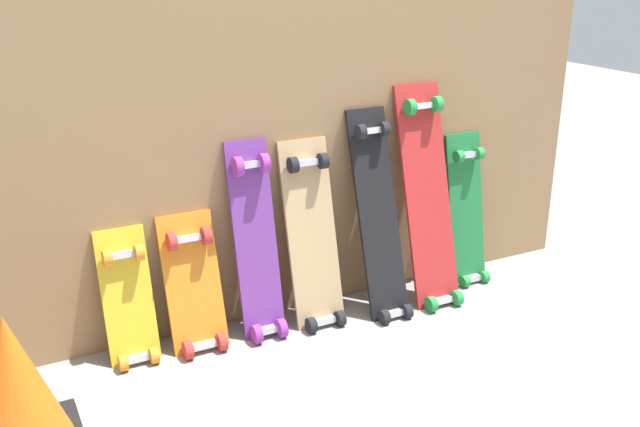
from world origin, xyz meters
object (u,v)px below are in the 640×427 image
at_px(skateboard_natural, 313,242).
at_px(skateboard_orange, 195,292).
at_px(skateboard_purple, 257,248).
at_px(traffic_cone, 14,387).
at_px(skateboard_green, 467,217).
at_px(skateboard_red, 429,205).
at_px(skateboard_black, 379,223).
at_px(skateboard_yellow, 129,306).

bearing_deg(skateboard_natural, skateboard_orange, 178.71).
distance_m(skateboard_orange, skateboard_purple, 0.27).
xyz_separation_m(skateboard_purple, traffic_cone, (-0.89, -0.36, -0.12)).
distance_m(skateboard_orange, skateboard_green, 1.23).
bearing_deg(skateboard_red, traffic_cone, -169.10).
relative_size(skateboard_black, skateboard_red, 0.92).
height_order(skateboard_purple, skateboard_natural, skateboard_purple).
distance_m(skateboard_orange, skateboard_natural, 0.48).
distance_m(skateboard_purple, skateboard_green, 0.98).
bearing_deg(skateboard_purple, skateboard_red, -3.44).
relative_size(skateboard_yellow, skateboard_purple, 0.68).
relative_size(skateboard_yellow, skateboard_natural, 0.70).
bearing_deg(skateboard_green, skateboard_natural, -177.80).
bearing_deg(skateboard_purple, skateboard_yellow, 178.02).
height_order(skateboard_black, traffic_cone, skateboard_black).
distance_m(skateboard_natural, traffic_cone, 1.17).
bearing_deg(skateboard_black, skateboard_orange, 176.44).
distance_m(skateboard_purple, skateboard_natural, 0.23).
distance_m(skateboard_yellow, traffic_cone, 0.55).
height_order(skateboard_natural, traffic_cone, skateboard_natural).
bearing_deg(skateboard_orange, skateboard_natural, -1.29).
xyz_separation_m(skateboard_natural, skateboard_green, (0.76, 0.03, -0.03)).
bearing_deg(skateboard_green, traffic_cone, -168.66).
xyz_separation_m(skateboard_yellow, skateboard_red, (1.21, -0.06, 0.20)).
bearing_deg(traffic_cone, skateboard_purple, 21.86).
bearing_deg(skateboard_yellow, skateboard_natural, -2.15).
bearing_deg(skateboard_red, skateboard_purple, 176.56).
height_order(skateboard_natural, skateboard_red, skateboard_red).
xyz_separation_m(skateboard_yellow, skateboard_natural, (0.71, -0.03, 0.12)).
bearing_deg(traffic_cone, skateboard_natural, 17.26).
bearing_deg(skateboard_black, skateboard_red, 0.40).
relative_size(skateboard_orange, skateboard_purple, 0.70).
height_order(skateboard_yellow, skateboard_purple, skateboard_purple).
relative_size(skateboard_natural, skateboard_red, 0.82).
distance_m(skateboard_yellow, skateboard_purple, 0.50).
relative_size(skateboard_purple, skateboard_black, 0.91).
xyz_separation_m(skateboard_purple, skateboard_red, (0.73, -0.04, 0.07)).
xyz_separation_m(skateboard_natural, traffic_cone, (-1.11, -0.35, -0.10)).
relative_size(skateboard_natural, skateboard_black, 0.89).
distance_m(skateboard_red, skateboard_green, 0.28).
xyz_separation_m(skateboard_yellow, skateboard_green, (1.46, 0.00, 0.08)).
bearing_deg(skateboard_yellow, skateboard_green, 0.10).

